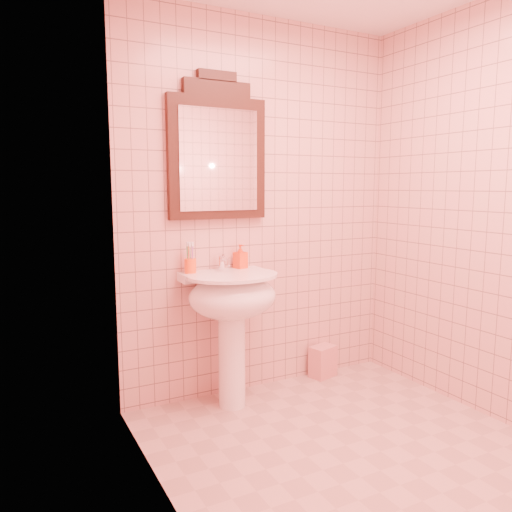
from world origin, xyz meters
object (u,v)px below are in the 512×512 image
toothbrush_cup (190,265)px  soap_dispenser (240,256)px  mirror (218,152)px  towel (323,361)px  pedestal_sink (232,306)px

toothbrush_cup → soap_dispenser: (0.36, 0.02, 0.03)m
toothbrush_cup → mirror: bearing=13.0°
soap_dispenser → towel: size_ratio=0.70×
pedestal_sink → toothbrush_cup: toothbrush_cup is taller
pedestal_sink → soap_dispenser: size_ratio=5.38×
towel → pedestal_sink: bearing=-169.6°
soap_dispenser → toothbrush_cup: bearing=166.9°
mirror → toothbrush_cup: size_ratio=5.38×
mirror → towel: mirror is taller
toothbrush_cup → soap_dispenser: size_ratio=1.06×
mirror → toothbrush_cup: mirror is taller
mirror → soap_dispenser: (0.14, -0.03, -0.68)m
pedestal_sink → mirror: 0.98m
pedestal_sink → towel: size_ratio=3.74×
pedestal_sink → toothbrush_cup: bearing=144.9°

